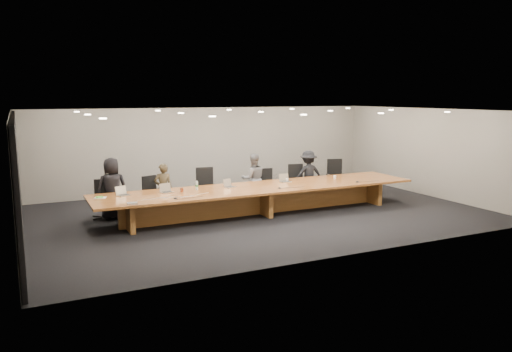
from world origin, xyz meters
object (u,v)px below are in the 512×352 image
Objects in this scene: mic_right at (357,182)px; paper_cup_far at (335,177)px; chair_far_right at (337,177)px; person_c at (253,179)px; laptop_c at (230,183)px; person_b at (163,188)px; chair_far_left at (103,199)px; laptop_a at (123,191)px; laptop_b at (167,188)px; av_box at (132,203)px; person_d at (308,175)px; conference_table at (261,195)px; water_bottle at (197,186)px; chair_right at (298,182)px; chair_mid_left at (207,188)px; mic_center at (280,188)px; chair_left at (154,194)px; mic_left at (175,198)px; laptop_d at (286,178)px; person_a at (112,188)px; amber_mug at (182,190)px; paper_cup_near at (287,180)px; chair_mid_right at (268,185)px.

paper_cup_far is at bearing 108.40° from mic_right.
person_c reaches higher than chair_far_right.
person_b is at bearing 125.43° from laptop_c.
chair_far_left is 1.05m from laptop_a.
av_box is at bearing -146.19° from laptop_b.
chair_far_right is 4.30m from laptop_c.
person_d is (4.65, 0.06, 0.06)m from person_b.
person_c is at bearing 9.21° from laptop_b.
laptop_a is (-1.22, -0.81, 0.18)m from person_b.
conference_table is 4.17m from chair_far_left.
water_bottle is (-5.10, -1.00, 0.27)m from chair_far_right.
person_b reaches higher than chair_right.
mic_center is at bearing -42.11° from chair_mid_left.
chair_left is 1.93m from mic_left.
laptop_d is (-0.88, -0.82, 0.31)m from chair_right.
chair_mid_left is 8.75× the size of mic_right.
water_bottle is at bearing -179.74° from laptop_d.
chair_mid_left is 3.39m from person_d.
water_bottle is 1.64× the size of mic_right.
person_a is 4.10m from person_c.
chair_far_right is 5.65m from amber_mug.
conference_table is 3.70m from av_box.
water_bottle is at bearing -16.26° from chair_far_left.
amber_mug is (0.45, -1.13, 0.28)m from chair_left.
laptop_a is 1.03× the size of laptop_c.
water_bottle is (-2.08, -0.93, 0.11)m from person_c.
laptop_b is 1.33× the size of av_box.
chair_right is 0.81× the size of person_b.
person_d is (3.39, 0.03, 0.16)m from chair_mid_left.
chair_left is 2.30m from av_box.
mic_center is at bearing -50.68° from chair_left.
laptop_a is at bearing -155.52° from chair_left.
paper_cup_far is at bearing -110.01° from chair_far_right.
person_a is at bearing 158.51° from mic_center.
laptop_c reaches higher than amber_mug.
paper_cup_near is (3.56, 0.09, -0.07)m from laptop_b.
chair_left is at bearing -177.85° from chair_mid_left.
laptop_b is at bearing -158.77° from chair_mid_right.
av_box is (-7.00, -2.02, 0.18)m from chair_far_right.
av_box is (-1.09, -1.00, -0.10)m from laptop_b.
av_box is at bearing -178.65° from mic_right.
person_b is 12.12× the size of mic_center.
person_b reaches higher than laptop_a.
chair_far_left is 0.69× the size of person_c.
amber_mug is at bearing -21.41° from laptop_b.
chair_mid_right is at bearing 18.78° from amber_mug.
mic_center is (-0.50, -1.67, 0.25)m from chair_mid_right.
chair_far_right reaches higher than laptop_c.
laptop_b is 2.24× the size of mic_right.
person_c is at bearing 6.80° from chair_far_left.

